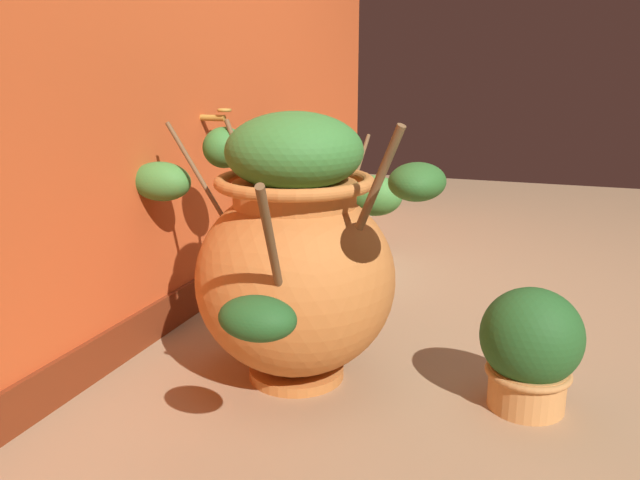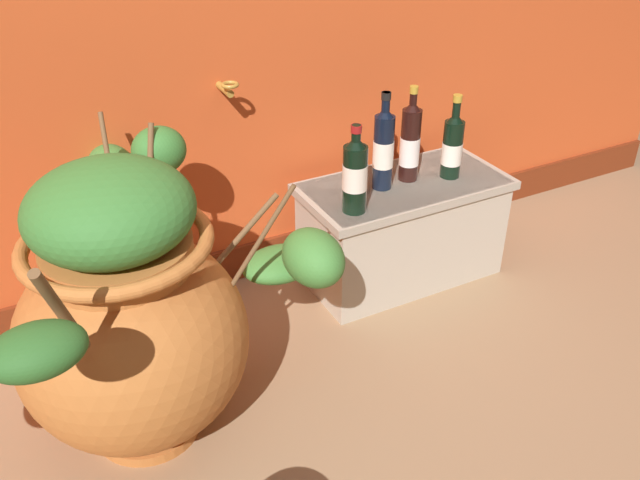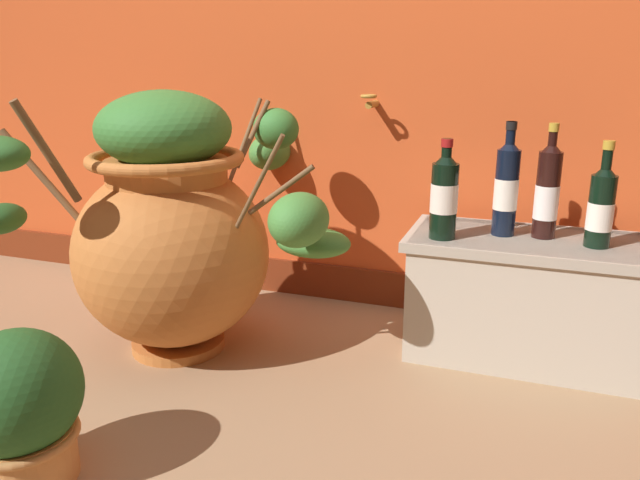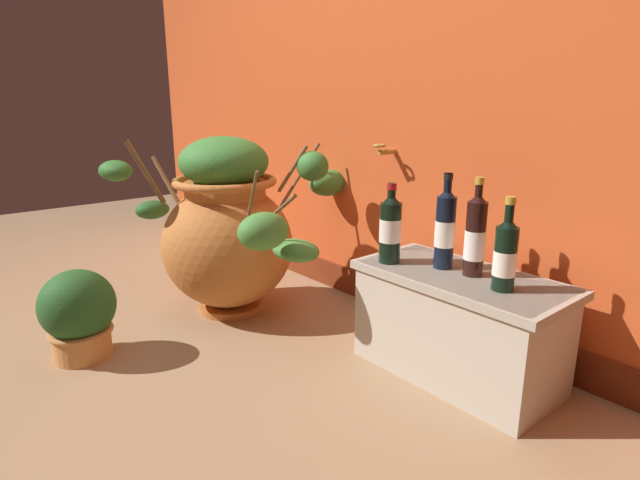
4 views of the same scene
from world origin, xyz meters
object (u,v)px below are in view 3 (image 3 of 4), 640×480
wine_bottle_right (547,191)px  potted_shrub (19,407)px  wine_bottle_middle (601,205)px  wine_bottle_back (444,194)px  wine_bottle_left (506,186)px  terracotta_urn (175,229)px

wine_bottle_right → potted_shrub: bearing=-135.4°
wine_bottle_right → wine_bottle_middle: bearing=-19.4°
wine_bottle_middle → wine_bottle_back: size_ratio=1.02×
wine_bottle_left → wine_bottle_right: wine_bottle_left is taller
wine_bottle_left → potted_shrub: size_ratio=0.97×
terracotta_urn → wine_bottle_right: terracotta_urn is taller
terracotta_urn → wine_bottle_middle: 1.25m
wine_bottle_middle → wine_bottle_right: (-0.15, 0.05, 0.02)m
wine_bottle_middle → wine_bottle_right: wine_bottle_right is taller
terracotta_urn → wine_bottle_left: size_ratio=3.41×
potted_shrub → wine_bottle_middle: bearing=39.4°
wine_bottle_middle → wine_bottle_right: 0.16m
wine_bottle_left → wine_bottle_middle: size_ratio=1.13×
wine_bottle_middle → potted_shrub: 1.56m
wine_bottle_middle → wine_bottle_right: size_ratio=0.89×
terracotta_urn → wine_bottle_right: size_ratio=3.43×
wine_bottle_left → wine_bottle_back: bearing=-149.5°
wine_bottle_left → wine_bottle_middle: (0.26, -0.04, -0.03)m
wine_bottle_right → wine_bottle_back: (-0.28, -0.11, -0.01)m
terracotta_urn → potted_shrub: size_ratio=3.30×
wine_bottle_left → wine_bottle_back: 0.20m
wine_bottle_right → terracotta_urn: bearing=-162.7°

